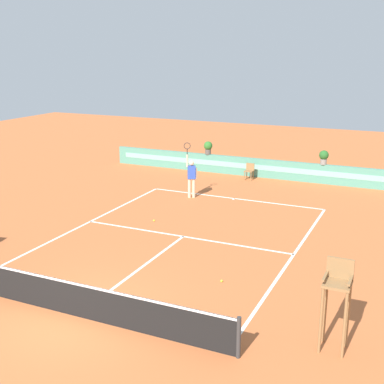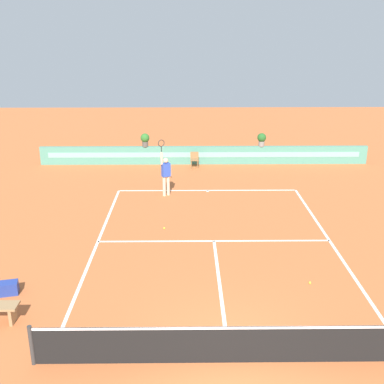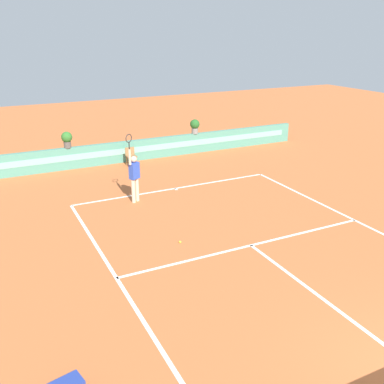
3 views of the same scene
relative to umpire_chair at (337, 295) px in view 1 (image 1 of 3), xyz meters
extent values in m
plane|color=#BC6033|center=(-6.25, 4.74, -1.34)|extent=(60.00, 60.00, 0.00)
cube|color=white|center=(-6.25, 10.63, -1.34)|extent=(8.22, 0.10, 0.01)
cube|color=white|center=(-6.25, 5.14, -1.34)|extent=(8.22, 0.10, 0.01)
cube|color=white|center=(-6.25, 1.94, -1.34)|extent=(0.10, 6.40, 0.01)
cube|color=white|center=(-10.36, 4.68, -1.34)|extent=(0.10, 11.89, 0.01)
cube|color=white|center=(-2.14, 4.68, -1.34)|extent=(0.10, 11.89, 0.01)
cube|color=white|center=(-6.25, 10.53, -1.34)|extent=(0.10, 0.20, 0.01)
cylinder|color=#333333|center=(-1.84, -1.26, -0.84)|extent=(0.10, 0.10, 1.00)
cube|color=black|center=(-6.25, -1.26, -0.87)|extent=(8.82, 0.02, 0.95)
cube|color=white|center=(-6.25, -1.26, -0.42)|extent=(8.82, 0.03, 0.06)
cube|color=#4C8E7A|center=(-6.25, 15.13, -0.84)|extent=(18.00, 0.20, 1.00)
cube|color=#7ABCA8|center=(-6.25, 15.02, -0.79)|extent=(17.10, 0.01, 0.28)
cylinder|color=olive|center=(-0.26, -0.32, -0.54)|extent=(0.07, 0.07, 1.60)
cylinder|color=olive|center=(0.25, -0.32, -0.54)|extent=(0.07, 0.07, 1.60)
cylinder|color=olive|center=(-0.26, 0.19, -0.54)|extent=(0.07, 0.07, 1.60)
cylinder|color=olive|center=(0.25, 0.19, -0.54)|extent=(0.07, 0.07, 1.60)
cube|color=olive|center=(0.00, -0.06, 0.29)|extent=(0.60, 0.60, 0.06)
cube|color=olive|center=(0.00, 0.21, 0.56)|extent=(0.60, 0.06, 0.48)
cube|color=olive|center=(-0.27, -0.06, 0.44)|extent=(0.06, 0.60, 0.04)
cube|color=olive|center=(0.27, -0.06, 0.44)|extent=(0.06, 0.60, 0.04)
cylinder|color=olive|center=(-6.97, 14.15, -1.12)|extent=(0.05, 0.05, 0.45)
cylinder|color=olive|center=(-6.62, 14.15, -1.12)|extent=(0.05, 0.05, 0.45)
cylinder|color=olive|center=(-6.97, 14.50, -1.12)|extent=(0.05, 0.05, 0.45)
cylinder|color=olive|center=(-6.62, 14.50, -1.12)|extent=(0.05, 0.05, 0.45)
cube|color=olive|center=(-6.79, 14.33, -0.87)|extent=(0.44, 0.44, 0.04)
cube|color=olive|center=(-6.79, 14.53, -0.67)|extent=(0.44, 0.04, 0.36)
cylinder|color=beige|center=(-8.04, 10.03, -0.89)|extent=(0.14, 0.14, 0.90)
cylinder|color=beige|center=(-8.22, 9.93, -0.89)|extent=(0.14, 0.14, 0.90)
cube|color=#2D4CB7|center=(-8.13, 9.98, -0.14)|extent=(0.42, 0.36, 0.60)
sphere|color=beige|center=(-8.13, 9.98, 0.29)|extent=(0.22, 0.22, 0.22)
cylinder|color=beige|center=(-8.31, 9.88, 0.41)|extent=(0.09, 0.09, 0.55)
cylinder|color=black|center=(-8.31, 9.88, 0.83)|extent=(0.04, 0.04, 0.24)
torus|color=#262626|center=(-8.31, 9.88, 1.09)|extent=(0.29, 0.17, 0.31)
cylinder|color=beige|center=(-7.94, 10.08, -0.19)|extent=(0.09, 0.09, 0.50)
sphere|color=#CCE033|center=(-8.06, 6.21, -1.31)|extent=(0.07, 0.07, 0.07)
sphere|color=#CCE033|center=(-3.58, 2.16, -1.31)|extent=(0.07, 0.07, 0.07)
cylinder|color=gray|center=(-3.11, 15.13, -0.20)|extent=(0.32, 0.32, 0.28)
sphere|color=#235B23|center=(-3.11, 15.13, 0.14)|extent=(0.48, 0.48, 0.48)
cylinder|color=#514C47|center=(-9.48, 15.13, -0.20)|extent=(0.32, 0.32, 0.28)
sphere|color=#2D6B28|center=(-9.48, 15.13, 0.14)|extent=(0.48, 0.48, 0.48)
camera|label=1|loc=(1.35, -10.71, 5.23)|focal=47.67mm
camera|label=2|loc=(-7.20, -10.01, 5.81)|focal=44.02mm
camera|label=3|loc=(-12.96, -4.52, 4.67)|focal=41.21mm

